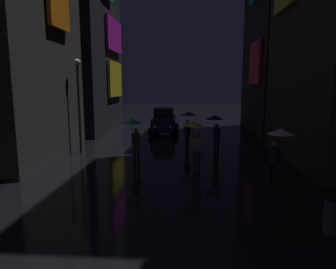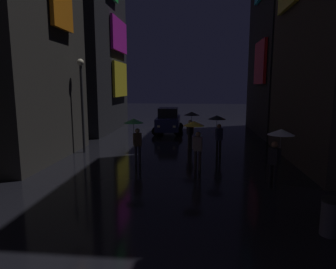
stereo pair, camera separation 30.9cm
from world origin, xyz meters
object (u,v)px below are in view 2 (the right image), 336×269
(pedestrian_foreground_right_green, at_px, (135,128))
(trash_bin, at_px, (330,217))
(pedestrian_near_crossing_clear, at_px, (279,142))
(pedestrian_far_right_yellow, at_px, (195,132))
(pedestrian_midstreet_left_black, at_px, (218,124))
(pedestrian_midstreet_centre_black, at_px, (191,120))
(car_distant, at_px, (168,121))
(streetlamp_left_far, at_px, (82,94))

(pedestrian_foreground_right_green, distance_m, trash_bin, 8.57)
(pedestrian_near_crossing_clear, bearing_deg, pedestrian_far_right_yellow, 144.33)
(pedestrian_foreground_right_green, relative_size, pedestrian_midstreet_left_black, 1.00)
(pedestrian_midstreet_left_black, relative_size, trash_bin, 2.28)
(pedestrian_foreground_right_green, height_order, pedestrian_near_crossing_clear, same)
(pedestrian_foreground_right_green, xyz_separation_m, pedestrian_far_right_yellow, (2.71, -0.68, 0.00))
(pedestrian_far_right_yellow, relative_size, trash_bin, 2.28)
(pedestrian_far_right_yellow, bearing_deg, pedestrian_near_crossing_clear, -35.67)
(pedestrian_midstreet_centre_black, height_order, trash_bin, pedestrian_midstreet_centre_black)
(pedestrian_foreground_right_green, distance_m, pedestrian_midstreet_left_black, 4.25)
(pedestrian_far_right_yellow, distance_m, trash_bin, 6.37)
(car_distant, bearing_deg, pedestrian_foreground_right_green, -93.46)
(streetlamp_left_far, bearing_deg, trash_bin, -41.66)
(pedestrian_near_crossing_clear, height_order, car_distant, pedestrian_near_crossing_clear)
(car_distant, bearing_deg, pedestrian_near_crossing_clear, -67.83)
(pedestrian_foreground_right_green, relative_size, streetlamp_left_far, 0.43)
(pedestrian_midstreet_centre_black, xyz_separation_m, car_distant, (-1.86, 5.73, -0.74))
(pedestrian_midstreet_centre_black, distance_m, pedestrian_near_crossing_clear, 7.23)
(pedestrian_far_right_yellow, xyz_separation_m, car_distant, (-2.13, 10.20, -0.74))
(pedestrian_far_right_yellow, height_order, car_distant, pedestrian_far_right_yellow)
(pedestrian_midstreet_left_black, bearing_deg, car_distant, 112.99)
(car_distant, xyz_separation_m, trash_bin, (5.43, -15.51, -0.46))
(pedestrian_far_right_yellow, bearing_deg, trash_bin, -58.22)
(pedestrian_midstreet_left_black, xyz_separation_m, streetlamp_left_far, (-7.10, 0.36, 1.47))
(pedestrian_foreground_right_green, relative_size, pedestrian_near_crossing_clear, 1.00)
(pedestrian_midstreet_centre_black, relative_size, streetlamp_left_far, 0.43)
(pedestrian_midstreet_left_black, bearing_deg, pedestrian_midstreet_centre_black, 126.14)
(pedestrian_midstreet_left_black, bearing_deg, streetlamp_left_far, 177.12)
(pedestrian_midstreet_left_black, bearing_deg, pedestrian_far_right_yellow, -112.78)
(pedestrian_midstreet_centre_black, relative_size, pedestrian_far_right_yellow, 1.00)
(car_distant, relative_size, trash_bin, 4.51)
(pedestrian_near_crossing_clear, height_order, trash_bin, pedestrian_near_crossing_clear)
(pedestrian_midstreet_left_black, relative_size, streetlamp_left_far, 0.43)
(pedestrian_midstreet_left_black, bearing_deg, trash_bin, -74.45)
(pedestrian_midstreet_left_black, xyz_separation_m, pedestrian_near_crossing_clear, (1.77, -4.65, 0.00))
(trash_bin, bearing_deg, pedestrian_midstreet_centre_black, 110.02)
(pedestrian_midstreet_centre_black, xyz_separation_m, pedestrian_near_crossing_clear, (3.13, -6.52, 0.00))
(pedestrian_near_crossing_clear, relative_size, trash_bin, 2.28)
(pedestrian_far_right_yellow, relative_size, car_distant, 0.51)
(trash_bin, bearing_deg, pedestrian_foreground_right_green, 135.00)
(pedestrian_foreground_right_green, bearing_deg, pedestrian_far_right_yellow, -14.18)
(streetlamp_left_far, distance_m, trash_bin, 12.73)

